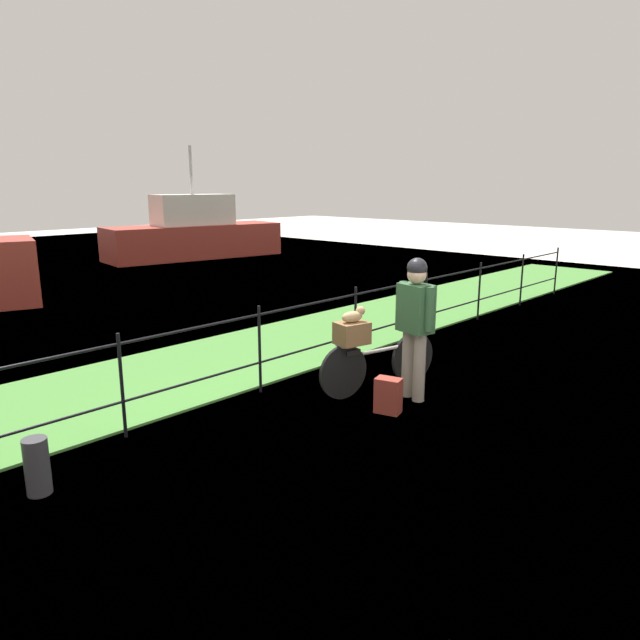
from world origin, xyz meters
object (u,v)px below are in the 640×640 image
at_px(bicycle_main, 378,363).
at_px(cyclist_person, 415,316).
at_px(backpack_on_paving, 388,396).
at_px(terrier_dog, 354,316).
at_px(mooring_bollard, 37,466).
at_px(wooden_crate, 352,333).
at_px(moored_boat_near, 194,234).

height_order(bicycle_main, cyclist_person, cyclist_person).
bearing_deg(backpack_on_paving, terrier_dog, -27.63).
bearing_deg(mooring_bollard, wooden_crate, -6.67).
bearing_deg(backpack_on_paving, wooden_crate, -25.40).
height_order(wooden_crate, backpack_on_paving, wooden_crate).
bearing_deg(bicycle_main, backpack_on_paving, -133.11).
bearing_deg(cyclist_person, terrier_dog, 127.35).
xyz_separation_m(cyclist_person, backpack_on_paving, (-0.56, -0.06, -0.80)).
height_order(wooden_crate, moored_boat_near, moored_boat_near).
height_order(backpack_on_paving, mooring_bollard, mooring_bollard).
distance_m(backpack_on_paving, mooring_bollard, 3.54).
bearing_deg(mooring_bollard, moored_boat_near, 50.60).
xyz_separation_m(wooden_crate, mooring_bollard, (-3.49, 0.41, -0.55)).
bearing_deg(cyclist_person, wooden_crate, 128.58).
relative_size(bicycle_main, backpack_on_paving, 4.28).
distance_m(bicycle_main, terrier_dog, 0.75).
bearing_deg(terrier_dog, backpack_on_paving, -101.88).
xyz_separation_m(wooden_crate, terrier_dog, (0.02, -0.01, 0.21)).
xyz_separation_m(bicycle_main, mooring_bollard, (-3.89, 0.50, -0.11)).
xyz_separation_m(backpack_on_paving, mooring_bollard, (-3.39, 1.04, 0.04)).
bearing_deg(wooden_crate, bicycle_main, -13.39).
bearing_deg(cyclist_person, mooring_bollard, 166.07).
height_order(terrier_dog, mooring_bollard, terrier_dog).
height_order(wooden_crate, terrier_dog, terrier_dog).
relative_size(bicycle_main, cyclist_person, 1.02).
xyz_separation_m(wooden_crate, cyclist_person, (0.46, -0.57, 0.22)).
distance_m(wooden_crate, backpack_on_paving, 0.87).
bearing_deg(terrier_dog, bicycle_main, -13.39).
bearing_deg(backpack_on_paving, cyclist_person, -99.84).
relative_size(wooden_crate, backpack_on_paving, 0.93).
bearing_deg(backpack_on_paving, bicycle_main, -58.86).
relative_size(backpack_on_paving, moored_boat_near, 0.06).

